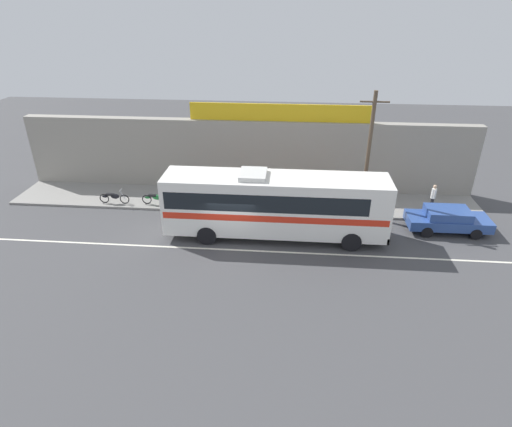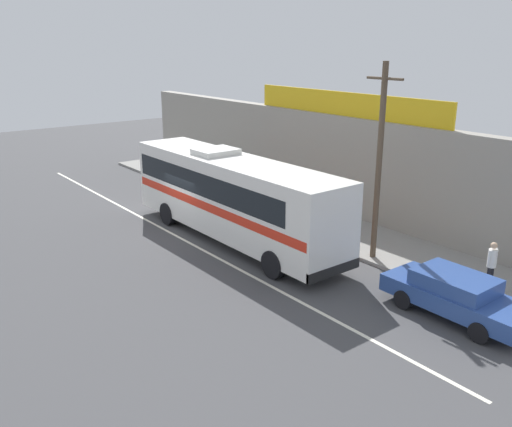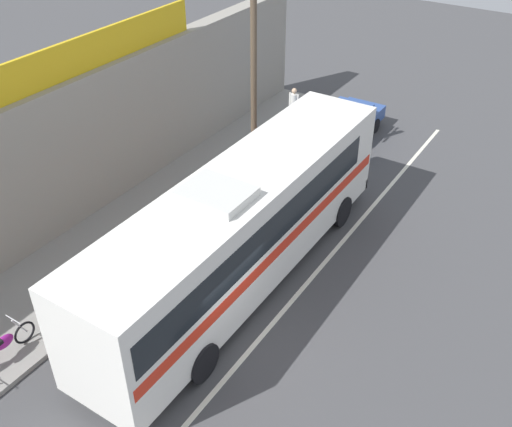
% 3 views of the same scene
% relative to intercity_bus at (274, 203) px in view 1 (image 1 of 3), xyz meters
% --- Properties ---
extents(ground_plane, '(70.00, 70.00, 0.00)m').
position_rel_intercity_bus_xyz_m(ground_plane, '(-2.16, -0.87, -2.07)').
color(ground_plane, '#444447').
extents(sidewalk_slab, '(30.00, 3.60, 0.14)m').
position_rel_intercity_bus_xyz_m(sidewalk_slab, '(-2.16, 4.33, -2.00)').
color(sidewalk_slab, gray).
rests_on(sidewalk_slab, ground_plane).
extents(storefront_facade, '(30.00, 0.70, 4.80)m').
position_rel_intercity_bus_xyz_m(storefront_facade, '(-2.16, 6.48, 0.33)').
color(storefront_facade, gray).
rests_on(storefront_facade, ground_plane).
extents(storefront_billboard, '(11.78, 0.12, 1.10)m').
position_rel_intercity_bus_xyz_m(storefront_billboard, '(0.08, 6.48, 3.28)').
color(storefront_billboard, gold).
rests_on(storefront_billboard, storefront_facade).
extents(road_center_stripe, '(30.00, 0.14, 0.01)m').
position_rel_intercity_bus_xyz_m(road_center_stripe, '(-2.16, -1.67, -2.06)').
color(road_center_stripe, silver).
rests_on(road_center_stripe, ground_plane).
extents(intercity_bus, '(12.00, 2.61, 3.78)m').
position_rel_intercity_bus_xyz_m(intercity_bus, '(0.00, 0.00, 0.00)').
color(intercity_bus, white).
rests_on(intercity_bus, ground_plane).
extents(parked_car, '(4.52, 1.87, 1.37)m').
position_rel_intercity_bus_xyz_m(parked_car, '(9.81, 1.44, -1.33)').
color(parked_car, '#2D4C93').
rests_on(parked_car, ground_plane).
extents(utility_pole, '(1.60, 0.22, 7.35)m').
position_rel_intercity_bus_xyz_m(utility_pole, '(5.23, 2.99, 1.88)').
color(utility_pole, brown).
rests_on(utility_pole, sidewalk_slab).
extents(motorcycle_black, '(1.85, 0.56, 0.94)m').
position_rel_intercity_bus_xyz_m(motorcycle_black, '(-7.62, 3.13, -1.50)').
color(motorcycle_black, black).
rests_on(motorcycle_black, sidewalk_slab).
extents(motorcycle_green, '(1.95, 0.56, 0.94)m').
position_rel_intercity_bus_xyz_m(motorcycle_green, '(-10.33, 3.05, -1.50)').
color(motorcycle_green, black).
rests_on(motorcycle_green, sidewalk_slab).
extents(motorcycle_red, '(1.94, 0.56, 0.94)m').
position_rel_intercity_bus_xyz_m(motorcycle_red, '(-5.84, 3.31, -1.50)').
color(motorcycle_red, black).
rests_on(motorcycle_red, sidewalk_slab).
extents(pedestrian_near_shop, '(0.30, 0.48, 1.69)m').
position_rel_intercity_bus_xyz_m(pedestrian_near_shop, '(9.60, 3.78, -0.94)').
color(pedestrian_near_shop, black).
rests_on(pedestrian_near_shop, sidewalk_slab).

